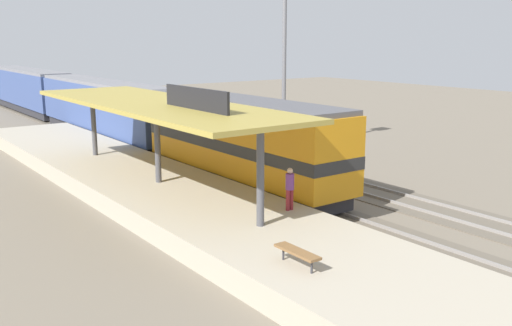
{
  "coord_description": "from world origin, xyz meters",
  "views": [
    {
      "loc": [
        -16.55,
        -23.88,
        7.59
      ],
      "look_at": [
        -1.38,
        -3.39,
        2.0
      ],
      "focal_mm": 40.25,
      "sensor_mm": 36.0,
      "label": 1
    }
  ],
  "objects": [
    {
      "name": "station_canopy",
      "position": [
        -4.6,
        -0.09,
        4.53
      ],
      "size": [
        5.2,
        18.0,
        4.7
      ],
      "color": "#47474C",
      "rests_on": "platform"
    },
    {
      "name": "passenger_carriage_front",
      "position": [
        0.0,
        17.81,
        2.31
      ],
      "size": [
        2.9,
        20.0,
        4.24
      ],
      "color": "#28282D",
      "rests_on": "track_near"
    },
    {
      "name": "person_waiting",
      "position": [
        -2.51,
        -7.14,
        1.85
      ],
      "size": [
        0.34,
        0.34,
        1.71
      ],
      "color": "maroon",
      "rests_on": "platform"
    },
    {
      "name": "track_far",
      "position": [
        4.6,
        0.0,
        0.03
      ],
      "size": [
        3.2,
        110.0,
        0.16
      ],
      "color": "#5F5649",
      "rests_on": "ground"
    },
    {
      "name": "light_mast",
      "position": [
        7.8,
        5.89,
        8.4
      ],
      "size": [
        1.1,
        1.1,
        11.7
      ],
      "color": "slate",
      "rests_on": "ground"
    },
    {
      "name": "platform_bench",
      "position": [
        -6.0,
        -11.69,
        1.34
      ],
      "size": [
        0.44,
        1.7,
        0.5
      ],
      "color": "#333338",
      "rests_on": "platform"
    },
    {
      "name": "ground_plane",
      "position": [
        2.0,
        0.0,
        0.0
      ],
      "size": [
        120.0,
        120.0,
        0.0
      ],
      "primitive_type": "plane",
      "color": "#706656"
    },
    {
      "name": "platform",
      "position": [
        -4.6,
        0.0,
        0.45
      ],
      "size": [
        6.0,
        44.0,
        0.9
      ],
      "primitive_type": "cube",
      "color": "#A89E89",
      "rests_on": "ground"
    },
    {
      "name": "track_near",
      "position": [
        0.0,
        0.0,
        0.03
      ],
      "size": [
        3.2,
        110.0,
        0.16
      ],
      "color": "#5F5649",
      "rests_on": "ground"
    },
    {
      "name": "locomotive",
      "position": [
        0.0,
        -0.19,
        2.41
      ],
      "size": [
        2.93,
        14.43,
        4.44
      ],
      "color": "#28282D",
      "rests_on": "track_near"
    },
    {
      "name": "passenger_carriage_rear",
      "position": [
        0.0,
        38.61,
        2.31
      ],
      "size": [
        2.9,
        20.0,
        4.24
      ],
      "color": "#28282D",
      "rests_on": "track_near"
    }
  ]
}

